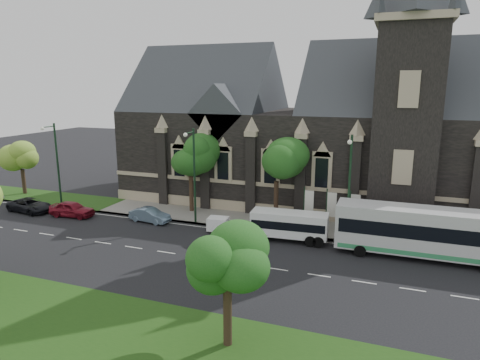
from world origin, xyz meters
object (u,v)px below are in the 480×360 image
at_px(tree_park_east, 232,258).
at_px(banner_flag_left, 307,205).
at_px(tree_walk_far, 23,156).
at_px(street_lamp_near, 349,183).
at_px(car_far_black, 30,205).
at_px(banner_flag_right, 353,209).
at_px(box_trailer, 218,224).
at_px(car_far_red, 72,209).
at_px(shuttle_bus, 290,224).
at_px(banner_flag_center, 330,207).
at_px(tree_walk_right, 280,162).
at_px(tour_coach, 427,232).
at_px(tree_walk_left, 193,157).
at_px(sedan, 150,215).
at_px(street_lamp_far, 56,161).
at_px(street_lamp_mid, 193,171).

xyz_separation_m(tree_park_east, banner_flag_left, (0.11, 18.32, -2.24)).
height_order(tree_park_east, tree_walk_far, same).
xyz_separation_m(street_lamp_near, car_far_black, (-31.77, -2.32, -4.42)).
distance_m(banner_flag_right, box_trailer, 11.86).
relative_size(box_trailer, car_far_red, 0.58).
bearing_deg(shuttle_bus, banner_flag_center, 42.92).
xyz_separation_m(tree_walk_right, tour_coach, (12.76, -4.93, -3.73)).
bearing_deg(tour_coach, car_far_red, -178.90).
relative_size(tree_walk_left, shuttle_bus, 1.18).
bearing_deg(sedan, box_trailer, -87.35).
bearing_deg(banner_flag_right, car_far_red, -171.46).
xyz_separation_m(tree_walk_left, tour_coach, (21.77, -4.92, -3.64)).
distance_m(tree_walk_left, banner_flag_right, 16.52).
distance_m(banner_flag_center, box_trailer, 9.98).
bearing_deg(street_lamp_near, sedan, -177.11).
height_order(banner_flag_right, tour_coach, banner_flag_right).
height_order(tour_coach, box_trailer, tour_coach).
bearing_deg(car_far_red, tour_coach, -92.82).
xyz_separation_m(banner_flag_center, shuttle_bus, (-2.84, -3.05, -0.95)).
height_order(banner_flag_right, car_far_red, banner_flag_right).
relative_size(street_lamp_far, car_far_red, 1.99).
height_order(street_lamp_near, car_far_red, street_lamp_near).
relative_size(box_trailer, car_far_black, 0.52).
relative_size(tree_park_east, street_lamp_near, 0.70).
bearing_deg(street_lamp_near, shuttle_bus, -165.96).
height_order(tree_walk_right, banner_flag_left, tree_walk_right).
bearing_deg(tree_park_east, tour_coach, 57.03).
relative_size(tree_walk_right, banner_flag_right, 1.95).
bearing_deg(street_lamp_mid, car_far_black, -172.55).
height_order(banner_flag_center, box_trailer, banner_flag_center).
bearing_deg(tour_coach, street_lamp_near, 167.26).
xyz_separation_m(street_lamp_far, tour_coach, (35.97, -1.32, -3.02)).
relative_size(street_lamp_near, shuttle_bus, 1.39).
height_order(tree_park_east, street_lamp_mid, street_lamp_mid).
bearing_deg(street_lamp_mid, car_far_red, -170.39).
relative_size(tree_park_east, box_trailer, 2.40).
relative_size(street_lamp_mid, car_far_red, 1.99).
distance_m(tree_walk_right, tour_coach, 14.18).
distance_m(tree_walk_right, street_lamp_far, 23.50).
bearing_deg(car_far_red, tree_park_east, -126.45).
bearing_deg(car_far_black, street_lamp_near, -79.13).
bearing_deg(tree_walk_left, banner_flag_center, -6.89).
bearing_deg(car_far_red, banner_flag_right, -85.69).
xyz_separation_m(tree_walk_far, box_trailer, (26.83, -4.46, -3.84)).
relative_size(tree_walk_left, box_trailer, 2.92).
distance_m(banner_flag_right, car_far_black, 32.38).
relative_size(banner_flag_left, box_trailer, 1.53).
bearing_deg(street_lamp_near, car_far_black, -175.81).
relative_size(tree_walk_far, street_lamp_far, 0.70).
distance_m(shuttle_bus, car_far_red, 21.99).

